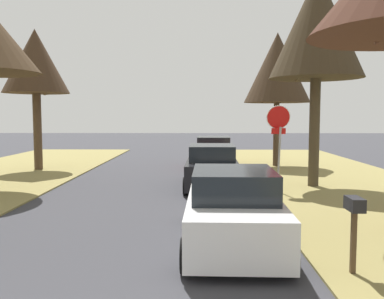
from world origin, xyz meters
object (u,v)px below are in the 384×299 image
at_px(parked_sedan_red, 213,153).
at_px(parked_sedan_white, 233,210).
at_px(street_tree_right_far, 277,68).
at_px(stop_sign_far, 279,130).
at_px(parked_sedan_black, 212,168).
at_px(curbside_mailbox, 354,213).
at_px(street_tree_right_mid_b, 317,27).
at_px(street_tree_left_far, 35,62).

bearing_deg(parked_sedan_red, parked_sedan_white, -90.25).
distance_m(street_tree_right_far, parked_sedan_white, 14.04).
bearing_deg(stop_sign_far, parked_sedan_black, 151.78).
height_order(street_tree_right_far, parked_sedan_black, street_tree_right_far).
height_order(stop_sign_far, curbside_mailbox, stop_sign_far).
distance_m(street_tree_right_mid_b, parked_sedan_black, 6.32).
distance_m(parked_sedan_black, curbside_mailbox, 8.73).
bearing_deg(parked_sedan_white, parked_sedan_black, 91.73).
xyz_separation_m(parked_sedan_black, curbside_mailbox, (2.06, -8.48, 0.33)).
relative_size(street_tree_right_mid_b, parked_sedan_red, 1.74).
relative_size(stop_sign_far, parked_sedan_white, 0.66).
bearing_deg(parked_sedan_black, parked_sedan_white, -88.27).
bearing_deg(parked_sedan_red, street_tree_right_mid_b, -59.24).
height_order(street_tree_right_mid_b, parked_sedan_white, street_tree_right_mid_b).
bearing_deg(parked_sedan_white, stop_sign_far, 70.45).
xyz_separation_m(parked_sedan_white, curbside_mailbox, (1.85, -1.67, 0.33)).
bearing_deg(street_tree_left_far, stop_sign_far, -28.81).
distance_m(street_tree_right_mid_b, parked_sedan_red, 8.50).
bearing_deg(street_tree_left_far, street_tree_right_mid_b, -20.76).
bearing_deg(stop_sign_far, street_tree_right_far, 79.97).
height_order(parked_sedan_black, curbside_mailbox, parked_sedan_black).
distance_m(stop_sign_far, street_tree_right_far, 7.96).
relative_size(street_tree_left_far, parked_sedan_white, 1.50).
xyz_separation_m(street_tree_right_mid_b, parked_sedan_white, (-3.54, -6.82, -5.10)).
xyz_separation_m(street_tree_right_far, street_tree_left_far, (-11.72, -1.58, 0.11)).
relative_size(parked_sedan_black, curbside_mailbox, 3.50).
relative_size(stop_sign_far, street_tree_right_mid_b, 0.38).
xyz_separation_m(street_tree_right_mid_b, parked_sedan_red, (-3.48, 5.85, -5.10)).
relative_size(street_tree_right_mid_b, parked_sedan_black, 1.74).
distance_m(stop_sign_far, curbside_mailbox, 7.38).
distance_m(parked_sedan_white, curbside_mailbox, 2.52).
xyz_separation_m(street_tree_left_far, parked_sedan_red, (8.49, 1.31, -4.42)).
relative_size(street_tree_right_far, parked_sedan_red, 1.52).
relative_size(street_tree_right_mid_b, street_tree_left_far, 1.16).
distance_m(street_tree_right_mid_b, parked_sedan_white, 9.22).
relative_size(parked_sedan_red, curbside_mailbox, 3.50).
xyz_separation_m(street_tree_left_far, curbside_mailbox, (10.28, -13.03, -4.09)).
height_order(street_tree_right_far, parked_sedan_red, street_tree_right_far).
bearing_deg(parked_sedan_white, street_tree_left_far, 126.58).
bearing_deg(street_tree_right_mid_b, parked_sedan_white, -117.40).
bearing_deg(street_tree_left_far, street_tree_right_far, 7.69).
xyz_separation_m(street_tree_right_mid_b, parked_sedan_black, (-3.74, -0.02, -5.10)).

